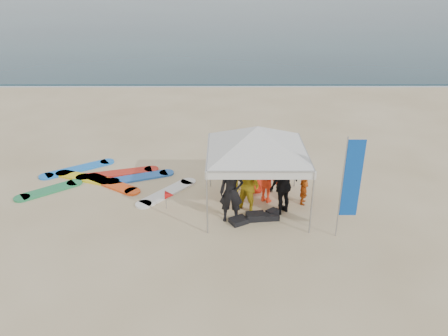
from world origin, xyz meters
name	(u,v)px	position (x,y,z in m)	size (l,w,h in m)	color
ground	(217,246)	(0.00, 0.00, 0.00)	(120.00, 120.00, 0.00)	beige
ocean	(223,17)	(0.00, 60.00, 0.04)	(160.00, 84.00, 0.08)	#0C2633
shoreline_foam	(221,85)	(0.00, 18.20, 0.00)	(160.00, 1.20, 0.01)	silver
person_black_a	(231,192)	(0.42, 1.36, 0.98)	(0.72, 0.47, 1.96)	black
person_yellow	(246,186)	(0.89, 1.78, 0.98)	(0.95, 0.74, 1.95)	gold
person_orange_a	(267,179)	(1.62, 2.57, 0.82)	(1.05, 0.61, 1.63)	red
person_black_b	(284,185)	(2.06, 1.86, 0.97)	(1.14, 0.47, 1.94)	black
person_orange_b	(255,170)	(1.24, 3.16, 0.88)	(0.86, 0.56, 1.75)	red
person_seated	(304,191)	(2.81, 2.43, 0.45)	(0.83, 0.26, 0.89)	#C45111
canopy_tent	(258,127)	(1.21, 2.15, 2.78)	(4.23, 4.23, 3.19)	#A5A5A8
feather_flag	(351,180)	(3.67, 0.49, 1.81)	(0.52, 0.04, 3.08)	#A5A5A8
marker_pennant	(169,195)	(-1.55, 2.07, 0.49)	(0.28, 0.28, 0.64)	#A5A5A8
gear_pile	(257,217)	(1.22, 1.38, 0.10)	(1.61, 0.94, 0.22)	black
surfboard_spread	(108,180)	(-4.06, 4.09, 0.04)	(5.89, 3.82, 0.07)	#FC5115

